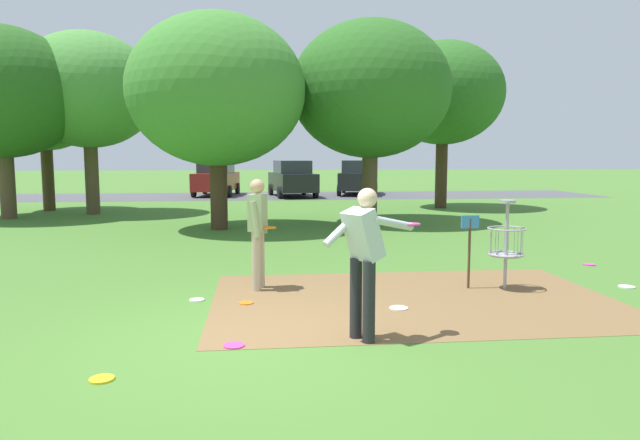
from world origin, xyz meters
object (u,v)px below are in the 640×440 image
Objects in this scene: frisbee_by_tee at (234,346)px; frisbee_far_right at (197,300)px; frisbee_mid_grass at (589,264)px; parked_car_center_right at (358,177)px; frisbee_scattered_a at (399,308)px; tree_far_left at (88,91)px; frisbee_far_left at (246,303)px; tree_mid_left at (371,90)px; frisbee_scattered_b at (627,287)px; player_throwing at (258,227)px; parked_car_center_left at (292,179)px; parked_car_leftmost at (216,178)px; tree_mid_right at (217,91)px; tree_near_right at (443,94)px; frisbee_near_basket at (102,379)px; tree_mid_center at (2,93)px; player_foreground_watching at (364,253)px; tree_near_left at (44,109)px; disc_golf_basket at (502,241)px.

frisbee_far_right is at bearing 106.77° from frisbee_by_tee.
parked_car_center_right reaches higher than frisbee_mid_grass.
tree_far_left is at bearing 119.89° from frisbee_scattered_a.
frisbee_far_left is 0.03× the size of tree_mid_left.
player_throwing is at bearing 174.94° from frisbee_scattered_b.
parked_car_center_right is at bearing 17.53° from parked_car_center_left.
parked_car_center_left is at bearing 82.90° from frisbee_far_right.
frisbee_scattered_a is at bearing -98.88° from tree_mid_left.
tree_mid_right is at bearing -85.47° from parked_car_leftmost.
tree_near_right is at bearing 34.67° from tree_mid_right.
tree_mid_right is at bearing 108.89° from frisbee_scattered_a.
frisbee_mid_grass is at bearing 11.65° from player_throwing.
player_throwing is 7.50× the size of frisbee_near_basket.
tree_mid_center is at bearing 146.36° from frisbee_mid_grass.
parked_car_center_left is (0.54, 22.79, -0.06)m from player_foreground_watching.
frisbee_near_basket is at bearing -69.26° from tree_near_left.
frisbee_mid_grass is 1.05× the size of frisbee_far_right.
tree_mid_center reaches higher than parked_car_center_left.
tree_near_right reaches higher than frisbee_near_basket.
player_throwing is 8.02× the size of frisbee_far_right.
frisbee_by_tee is 0.04× the size of tree_near_left.
frisbee_mid_grass is at bearing -76.52° from parked_car_center_left.
frisbee_by_tee is (-0.27, -2.65, -0.96)m from player_throwing.
frisbee_far_left is 0.05× the size of parked_car_leftmost.
player_foreground_watching is at bearing -155.80° from frisbee_scattered_b.
player_throwing is at bearing 174.02° from disc_golf_basket.
parked_car_center_left is at bearing 46.53° from tree_far_left.
frisbee_mid_grass is 12.74m from tree_near_right.
parked_car_leftmost is at bearing 94.64° from frisbee_by_tee.
player_foreground_watching is 2.39m from frisbee_far_left.
frisbee_far_right is at bearing -97.10° from parked_car_center_left.
tree_near_right is at bearing 68.94° from player_foreground_watching.
disc_golf_basket is 6.10× the size of frisbee_near_basket.
frisbee_far_left is at bearing 64.00° from frisbee_near_basket.
frisbee_by_tee is 0.04× the size of tree_far_left.
parked_car_center_left is (-2.04, 20.60, 0.17)m from disc_golf_basket.
frisbee_near_basket is at bearing -147.78° from frisbee_scattered_a.
tree_near_left reaches higher than parked_car_leftmost.
frisbee_near_basket is 24.87m from parked_car_leftmost.
parked_car_center_left is at bearing 42.99° from tree_mid_center.
parked_car_center_right is (6.78, 24.81, 0.91)m from frisbee_near_basket.
player_throwing reaches higher than disc_golf_basket.
parked_car_leftmost reaches higher than frisbee_far_right.
player_foreground_watching is 0.39× the size of parked_car_center_left.
parked_car_leftmost is (-2.22, 21.38, -0.05)m from player_throwing.
frisbee_far_left is 16.88m from tree_near_left.
tree_mid_center reaches higher than tree_mid_right.
parked_car_center_left reaches higher than frisbee_mid_grass.
tree_mid_left is (4.89, 12.08, 4.06)m from frisbee_near_basket.
player_throwing is at bearing -168.35° from frisbee_mid_grass.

